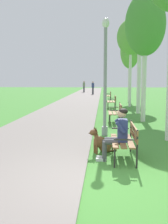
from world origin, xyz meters
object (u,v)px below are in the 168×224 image
Objects in this scene: park_bench_far at (112,101)px; park_bench_furthest at (109,95)px; dog_brown at (102,143)px; birch_tree_fifth at (131,38)px; pedestrian_further_distant at (84,87)px; birch_tree_third at (145,25)px; birch_tree_fourth at (140,19)px; park_bench_mid at (116,111)px; person_seated_on_near_bench at (118,132)px; birch_tree_sixth at (130,52)px; lamp_post_near at (105,76)px; pedestrian_distant at (93,88)px; park_bench_near at (126,138)px.

park_bench_far is 1.00× the size of park_bench_furthest.
park_bench_far is 11.15m from dog_brown.
pedestrian_further_distant is at bearing 102.98° from birch_tree_fifth.
birch_tree_fifth is at bearing 89.63° from birch_tree_third.
park_bench_furthest is at bearing 99.73° from birch_tree_fourth.
park_bench_furthest is 10.07m from birch_tree_fourth.
park_bench_mid is 1.95× the size of dog_brown.
person_seated_on_near_bench is 17.19m from birch_tree_sixth.
lamp_post_near is at bearing -118.52° from birch_tree_third.
pedestrian_distant is at bearing -73.91° from pedestrian_further_distant.
lamp_post_near is 2.38× the size of pedestrian_further_distant.
dog_brown is 7.08m from birch_tree_third.
park_bench_near is 0.24× the size of birch_tree_fourth.
park_bench_far is 0.26× the size of birch_tree_third.
park_bench_furthest is at bearing 91.33° from park_bench_far.
pedestrian_distant is 1.00× the size of pedestrian_further_distant.
birch_tree_third reaches higher than park_bench_near.
birch_tree_fifth reaches higher than park_bench_near.
park_bench_near is at bearing -84.23° from pedestrian_further_distant.
birch_tree_fifth is 1.06× the size of birch_tree_sixth.
lamp_post_near is at bearing -100.85° from park_bench_mid.
lamp_post_near is 14.12m from birch_tree_sixth.
park_bench_mid and park_bench_far have the same top height.
dog_brown is 32.70m from pedestrian_further_distant.
pedestrian_further_distant is at bearing 102.09° from park_bench_furthest.
birch_tree_fourth is at bearing 68.33° from park_bench_mid.
park_bench_furthest is at bearing 90.53° from park_bench_mid.
lamp_post_near is 25.20m from pedestrian_distant.
birch_tree_third is 0.90× the size of birch_tree_fourth.
park_bench_near is 10.29m from birch_tree_fourth.
person_seated_on_near_bench reaches higher than dog_brown.
birch_tree_third reaches higher than park_bench_furthest.
park_bench_mid is 4.00m from birch_tree_third.
park_bench_near is at bearing -90.32° from park_bench_mid.
birch_tree_third reaches higher than park_bench_far.
birch_tree_fifth reaches higher than park_bench_mid.
birch_tree_fourth reaches higher than park_bench_far.
lamp_post_near is (-0.41, -15.07, 1.52)m from park_bench_furthest.
birch_tree_fourth reaches higher than dog_brown.
park_bench_far is 6.34m from birch_tree_sixth.
birch_tree_fourth is at bearing -62.11° from park_bench_far.
birch_tree_sixth is (2.10, 13.80, 2.13)m from lamp_post_near.
park_bench_furthest is 18.01m from person_seated_on_near_bench.
birch_tree_fourth reaches higher than pedestrian_distant.
park_bench_furthest is at bearing 105.68° from birch_tree_fifth.
person_seated_on_near_bench is at bearing -96.64° from birch_tree_fifth.
person_seated_on_near_bench is at bearing -60.00° from dog_brown.
pedestrian_further_distant is (-3.37, 27.55, 0.33)m from park_bench_mid.
park_bench_near is 17.07m from birch_tree_sixth.
birch_tree_fourth is at bearing -91.36° from birch_tree_sixth.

